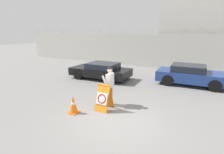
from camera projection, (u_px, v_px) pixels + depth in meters
ground_plane at (117, 121)px, 6.72m from camera, size 90.00×90.00×0.00m
perimeter_wall at (173, 52)px, 15.81m from camera, size 36.00×0.30×3.60m
building_block at (205, 35)px, 17.40m from camera, size 8.30×5.02×6.02m
barricade_sign at (104, 97)px, 7.63m from camera, size 0.64×0.73×1.14m
security_guard at (110, 84)px, 8.00m from camera, size 0.38×0.65×1.81m
traffic_cone_mid at (73, 104)px, 7.35m from camera, size 0.42×0.42×0.77m
parked_car_front_coupe at (101, 71)px, 12.70m from camera, size 4.41×2.12×1.18m
parked_car_rear_sedan at (191, 75)px, 11.23m from camera, size 4.28×2.10×1.29m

